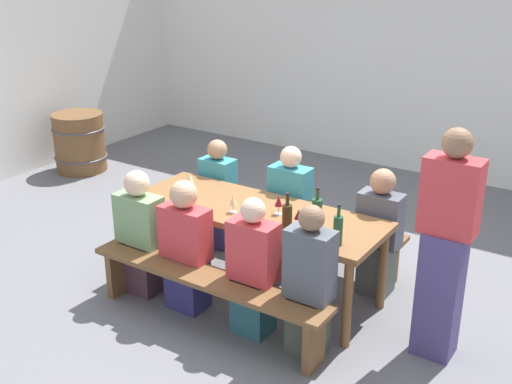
# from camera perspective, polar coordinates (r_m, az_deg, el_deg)

# --- Properties ---
(ground_plane) EXTENTS (24.00, 24.00, 0.00)m
(ground_plane) POSITION_cam_1_polar(r_m,az_deg,el_deg) (5.56, 0.00, -8.67)
(ground_plane) COLOR slate
(back_wall) EXTENTS (14.00, 0.20, 3.20)m
(back_wall) POSITION_cam_1_polar(r_m,az_deg,el_deg) (8.30, 14.81, 12.51)
(back_wall) COLOR silver
(back_wall) RESTS_ON ground
(tasting_table) EXTENTS (2.16, 0.76, 0.75)m
(tasting_table) POSITION_cam_1_polar(r_m,az_deg,el_deg) (5.25, 0.00, -2.32)
(tasting_table) COLOR brown
(tasting_table) RESTS_ON ground
(bench_near) EXTENTS (2.06, 0.30, 0.45)m
(bench_near) POSITION_cam_1_polar(r_m,az_deg,el_deg) (4.90, -4.44, -8.37)
(bench_near) COLOR brown
(bench_near) RESTS_ON ground
(bench_far) EXTENTS (2.06, 0.30, 0.45)m
(bench_far) POSITION_cam_1_polar(r_m,az_deg,el_deg) (5.91, 3.65, -2.88)
(bench_far) COLOR brown
(bench_far) RESTS_ON ground
(wine_bottle_0) EXTENTS (0.08, 0.08, 0.34)m
(wine_bottle_0) POSITION_cam_1_polar(r_m,az_deg,el_deg) (4.83, 5.44, -1.93)
(wine_bottle_0) COLOR #234C2D
(wine_bottle_0) RESTS_ON tasting_table
(wine_bottle_1) EXTENTS (0.07, 0.07, 0.31)m
(wine_bottle_1) POSITION_cam_1_polar(r_m,az_deg,el_deg) (4.61, 7.32, -3.37)
(wine_bottle_1) COLOR #234C2D
(wine_bottle_1) RESTS_ON tasting_table
(wine_bottle_2) EXTENTS (0.08, 0.08, 0.32)m
(wine_bottle_2) POSITION_cam_1_polar(r_m,az_deg,el_deg) (4.76, 2.79, -2.34)
(wine_bottle_2) COLOR #332814
(wine_bottle_2) RESTS_ON tasting_table
(wine_glass_0) EXTENTS (0.07, 0.07, 0.17)m
(wine_glass_0) POSITION_cam_1_polar(r_m,az_deg,el_deg) (4.82, 3.82, -2.08)
(wine_glass_0) COLOR silver
(wine_glass_0) RESTS_ON tasting_table
(wine_glass_1) EXTENTS (0.06, 0.06, 0.16)m
(wine_glass_1) POSITION_cam_1_polar(r_m,az_deg,el_deg) (5.09, 2.03, -0.88)
(wine_glass_1) COLOR silver
(wine_glass_1) RESTS_ON tasting_table
(wine_glass_2) EXTENTS (0.06, 0.06, 0.14)m
(wine_glass_2) POSITION_cam_1_polar(r_m,az_deg,el_deg) (5.13, -2.06, -0.83)
(wine_glass_2) COLOR silver
(wine_glass_2) RESTS_ON tasting_table
(wine_glass_3) EXTENTS (0.08, 0.08, 0.17)m
(wine_glass_3) POSITION_cam_1_polar(r_m,az_deg,el_deg) (5.57, -5.94, 1.17)
(wine_glass_3) COLOR silver
(wine_glass_3) RESTS_ON tasting_table
(seated_guest_near_0) EXTENTS (0.40, 0.24, 1.08)m
(seated_guest_near_0) POSITION_cam_1_polar(r_m,az_deg,el_deg) (5.40, -10.27, -3.84)
(seated_guest_near_0) COLOR #462A33
(seated_guest_near_0) RESTS_ON ground
(seated_guest_near_1) EXTENTS (0.40, 0.24, 1.10)m
(seated_guest_near_1) POSITION_cam_1_polar(r_m,az_deg,el_deg) (5.10, -6.25, -5.06)
(seated_guest_near_1) COLOR navy
(seated_guest_near_1) RESTS_ON ground
(seated_guest_near_2) EXTENTS (0.36, 0.24, 1.10)m
(seated_guest_near_2) POSITION_cam_1_polar(r_m,az_deg,el_deg) (4.76, -0.25, -7.05)
(seated_guest_near_2) COLOR #265560
(seated_guest_near_2) RESTS_ON ground
(seated_guest_near_3) EXTENTS (0.34, 0.24, 1.15)m
(seated_guest_near_3) POSITION_cam_1_polar(r_m,az_deg,el_deg) (4.53, 4.77, -8.26)
(seated_guest_near_3) COLOR #42483D
(seated_guest_near_3) RESTS_ON ground
(seated_guest_far_0) EXTENTS (0.32, 0.24, 1.08)m
(seated_guest_far_0) POSITION_cam_1_polar(r_m,az_deg,el_deg) (6.13, -3.38, -0.38)
(seated_guest_far_0) COLOR navy
(seated_guest_far_0) RESTS_ON ground
(seated_guest_far_1) EXTENTS (0.36, 0.24, 1.15)m
(seated_guest_far_1) POSITION_cam_1_polar(r_m,az_deg,el_deg) (5.71, 3.03, -1.72)
(seated_guest_far_1) COLOR #4A3156
(seated_guest_far_1) RESTS_ON ground
(seated_guest_far_2) EXTENTS (0.36, 0.24, 1.11)m
(seated_guest_far_2) POSITION_cam_1_polar(r_m,az_deg,el_deg) (5.38, 10.90, -3.77)
(seated_guest_far_2) COLOR #4D554F
(seated_guest_far_2) RESTS_ON ground
(standing_host) EXTENTS (0.38, 0.24, 1.69)m
(standing_host) POSITION_cam_1_polar(r_m,az_deg,el_deg) (4.57, 16.47, -5.00)
(standing_host) COLOR #473C72
(standing_host) RESTS_ON ground
(wine_barrel) EXTENTS (0.68, 0.68, 0.75)m
(wine_barrel) POSITION_cam_1_polar(r_m,az_deg,el_deg) (8.58, -15.46, 4.31)
(wine_barrel) COLOR brown
(wine_barrel) RESTS_ON ground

